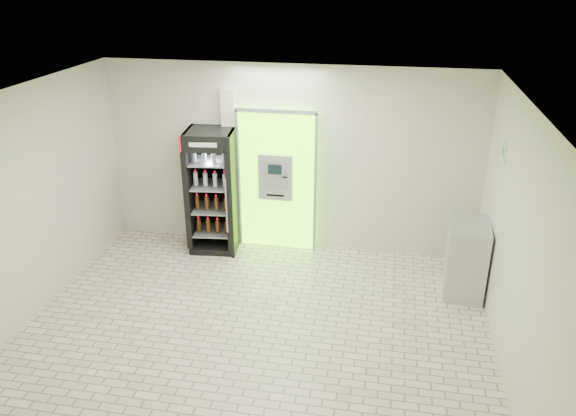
# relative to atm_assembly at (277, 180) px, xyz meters

# --- Properties ---
(ground) EXTENTS (6.00, 6.00, 0.00)m
(ground) POSITION_rel_atm_assembly_xyz_m (0.20, -2.41, -1.17)
(ground) COLOR beige
(ground) RESTS_ON ground
(room_shell) EXTENTS (6.00, 6.00, 6.00)m
(room_shell) POSITION_rel_atm_assembly_xyz_m (0.20, -2.41, 0.67)
(room_shell) COLOR beige
(room_shell) RESTS_ON ground
(atm_assembly) EXTENTS (1.30, 0.24, 2.33)m
(atm_assembly) POSITION_rel_atm_assembly_xyz_m (0.00, 0.00, 0.00)
(atm_assembly) COLOR #74EE16
(atm_assembly) RESTS_ON ground
(pillar) EXTENTS (0.22, 0.11, 2.60)m
(pillar) POSITION_rel_atm_assembly_xyz_m (-0.78, 0.04, 0.13)
(pillar) COLOR silver
(pillar) RESTS_ON ground
(beverage_cooler) EXTENTS (0.83, 0.77, 2.01)m
(beverage_cooler) POSITION_rel_atm_assembly_xyz_m (-1.00, -0.25, -0.21)
(beverage_cooler) COLOR black
(beverage_cooler) RESTS_ON ground
(steel_cabinet) EXTENTS (0.60, 0.84, 1.08)m
(steel_cabinet) POSITION_rel_atm_assembly_xyz_m (2.92, -0.94, -0.63)
(steel_cabinet) COLOR #AEB1B6
(steel_cabinet) RESTS_ON ground
(exit_sign) EXTENTS (0.02, 0.22, 0.26)m
(exit_sign) POSITION_rel_atm_assembly_xyz_m (3.19, -1.01, 0.95)
(exit_sign) COLOR white
(exit_sign) RESTS_ON room_shell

